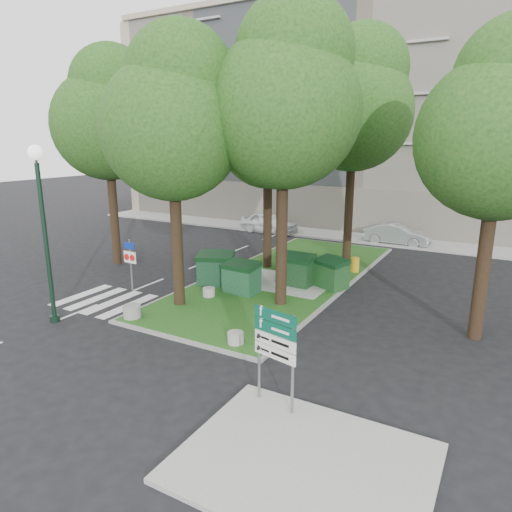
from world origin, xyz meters
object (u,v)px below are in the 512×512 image
Objects in this scene: dumpster_a at (216,269)px; dumpster_c at (297,270)px; dumpster_d at (331,273)px; car_white at (269,222)px; traffic_sign_pole at (130,258)px; tree_median_far at (356,100)px; tree_street_left at (108,114)px; dumpster_b at (241,278)px; directional_sign at (276,343)px; litter_bin at (355,265)px; tree_median_near_left at (174,115)px; car_silver at (397,234)px; bollard_mid at (209,292)px; bollard_right at (236,338)px; street_lamp at (43,214)px; tree_median_mid at (270,128)px; tree_median_near_right at (287,95)px; tree_street_right at (505,121)px; bollard_left at (132,311)px.

dumpster_a is 3.62m from dumpster_c.
dumpster_d is 13.02m from car_white.
traffic_sign_pole reaches higher than dumpster_c.
tree_median_far reaches higher than tree_street_left.
directional_sign reaches higher than dumpster_b.
tree_median_far is 9.08m from dumpster_c.
dumpster_b is (-2.35, -7.16, -7.55)m from tree_median_far.
dumpster_c is 2.18× the size of litter_bin.
car_silver is (4.91, 15.39, -6.65)m from tree_median_near_left.
bollard_mid is at bearing -89.21° from dumpster_a.
street_lamp is (-6.86, -1.47, 3.65)m from bollard_right.
dumpster_b is at bearing -124.80° from dumpster_c.
tree_median_mid reaches higher than bollard_mid.
tree_median_near_left is 11.32m from litter_bin.
car_white is (-7.61, 5.37, -7.60)m from tree_median_far.
tree_median_near_left is 6.62m from traffic_sign_pole.
tree_median_mid reaches higher than street_lamp.
tree_median_near_right is 7.09m from tree_street_right.
tree_street_right is 11.06m from dumpster_b.
directional_sign is (6.47, -4.56, -5.55)m from tree_median_near_left.
directional_sign is at bearing -70.40° from dumpster_a.
bollard_right is 18.60m from car_white.
street_lamp is (-13.59, -6.03, -3.03)m from tree_street_right.
car_white is (-6.86, 10.40, -0.08)m from dumpster_c.
tree_median_mid is 6.43× the size of dumpster_c.
bollard_right is 7.91m from street_lamp.
bollard_right is at bearing 0.00° from bollard_left.
dumpster_d is at bearing -81.29° from tree_median_far.
street_lamp is (3.91, -7.03, -3.70)m from tree_street_left.
car_silver reaches higher than bollard_right.
bollard_right is (2.43, -4.40, -0.47)m from dumpster_b.
tree_median_near_right is at bearing 29.74° from tree_median_near_left.
tree_street_left is at bearing 144.23° from traffic_sign_pole.
car_white is at bearing 117.81° from tree_median_mid.
tree_median_mid is 5.24× the size of dumpster_a.
tree_median_near_right is 7.53× the size of dumpster_b.
dumpster_c is at bearing -140.61° from dumpster_d.
bollard_right is at bearing -73.10° from dumpster_a.
dumpster_c is 3.07× the size of bollard_mid.
car_white reaches higher than bollard_mid.
tree_median_near_right reaches higher than bollard_mid.
dumpster_c is 11.09m from car_silver.
tree_street_left reaches higher than dumpster_a.
bollard_mid is 14.31m from car_white.
tree_median_near_right is 9.50m from street_lamp.
tree_median_near_left is 1.05× the size of tree_street_right.
tree_median_near_right is 7.54m from dumpster_b.
bollard_mid is 8.51m from directional_sign.
tree_median_near_right is at bearing 44.10° from bollard_left.
litter_bin is at bearing -125.07° from car_white.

